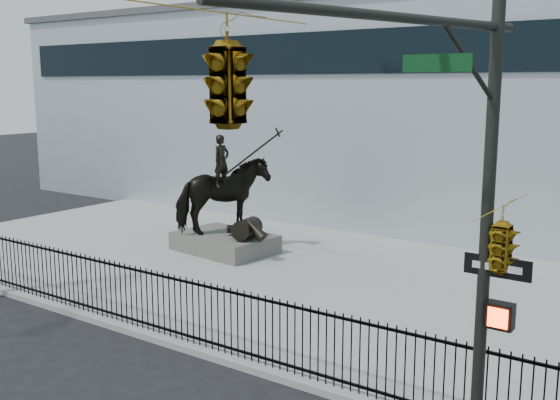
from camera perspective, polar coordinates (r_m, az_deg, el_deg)
The scene contains 7 objects.
ground at distance 14.48m, azimuth -11.97°, elevation -13.95°, with size 120.00×120.00×0.00m, color black.
plaza at distance 19.55m, azimuth 3.28°, elevation -7.08°, with size 30.00×12.00×0.15m, color #9B9B99.
building at distance 30.54m, azimuth 16.45°, elevation 7.18°, with size 44.00×14.00×9.00m, color #AFB7BF.
picket_fence at distance 14.95m, azimuth -8.55°, elevation -9.32°, with size 22.10×0.10×1.50m.
statue_plinth at distance 22.62m, azimuth -4.83°, elevation -3.71°, with size 3.28×2.26×0.62m, color #53514C.
equestrian_statue at distance 22.25m, azimuth -4.78°, elevation 0.26°, with size 4.19×2.83×3.57m.
traffic_signal_right at distance 7.73m, azimuth 9.14°, elevation 2.56°, with size 2.17×6.86×7.00m.
Camera 1 is at (9.81, -8.89, 5.85)m, focal length 42.00 mm.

